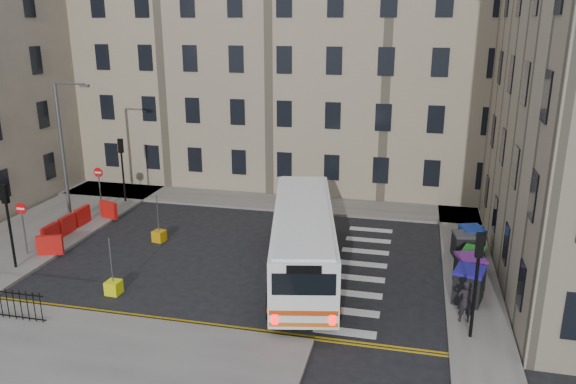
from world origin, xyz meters
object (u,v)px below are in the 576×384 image
at_px(bus, 303,238).
at_px(wheelie_bin_b, 469,271).
at_px(streetlamp, 63,152).
at_px(wheelie_bin_a, 469,285).
at_px(wheelie_bin_c, 473,260).
at_px(bollard_chevron, 114,287).
at_px(pedestrian, 465,301).
at_px(bollard_yellow, 159,236).
at_px(wheelie_bin_d, 463,245).
at_px(wheelie_bin_e, 471,239).

distance_m(bus, wheelie_bin_b, 7.49).
bearing_deg(wheelie_bin_b, streetlamp, 155.83).
distance_m(bus, wheelie_bin_a, 7.44).
xyz_separation_m(wheelie_bin_c, bollard_chevron, (-15.29, -5.51, -0.44)).
bearing_deg(wheelie_bin_c, pedestrian, -81.62).
relative_size(pedestrian, bollard_chevron, 2.86).
relative_size(streetlamp, bollard_chevron, 13.57).
distance_m(wheelie_bin_c, bollard_chevron, 16.26).
bearing_deg(bollard_yellow, wheelie_bin_d, 4.45).
distance_m(wheelie_bin_d, bollard_chevron, 16.63).
height_order(bus, wheelie_bin_c, bus).
bearing_deg(wheelie_bin_b, bollard_chevron, 179.01).
xyz_separation_m(wheelie_bin_b, pedestrian, (-0.41, -3.31, 0.16)).
height_order(wheelie_bin_a, wheelie_bin_c, wheelie_bin_a).
relative_size(wheelie_bin_e, pedestrian, 0.86).
height_order(streetlamp, wheelie_bin_a, streetlamp).
xyz_separation_m(wheelie_bin_c, wheelie_bin_e, (0.11, 2.49, 0.08)).
distance_m(streetlamp, wheelie_bin_d, 22.05).
bearing_deg(bollard_chevron, streetlamp, 133.57).
xyz_separation_m(wheelie_bin_a, wheelie_bin_d, (0.07, 4.76, -0.11)).
relative_size(streetlamp, bollard_yellow, 13.57).
bearing_deg(bus, wheelie_bin_a, -21.53).
height_order(wheelie_bin_e, bollard_yellow, wheelie_bin_e).
xyz_separation_m(bus, wheelie_bin_c, (7.69, 1.76, -1.08)).
relative_size(streetlamp, bus, 0.69).
height_order(wheelie_bin_b, bollard_chevron, wheelie_bin_b).
bearing_deg(bus, bollard_yellow, 152.75).
bearing_deg(streetlamp, bollard_chevron, -46.43).
xyz_separation_m(wheelie_bin_c, bollard_yellow, (-16.04, 0.54, -0.44)).
xyz_separation_m(wheelie_bin_b, bollard_yellow, (-15.77, 2.00, -0.55)).
distance_m(wheelie_bin_c, wheelie_bin_e, 2.50).
bearing_deg(wheelie_bin_a, pedestrian, -83.08).
bearing_deg(wheelie_bin_a, wheelie_bin_e, 99.86).
height_order(bus, wheelie_bin_d, bus).
bearing_deg(bus, wheelie_bin_b, -9.54).
distance_m(bus, bollard_yellow, 8.79).
xyz_separation_m(wheelie_bin_a, wheelie_bin_b, (0.15, 1.54, -0.04)).
relative_size(wheelie_bin_d, wheelie_bin_e, 0.87).
bearing_deg(wheelie_bin_e, wheelie_bin_d, -141.04).
bearing_deg(wheelie_bin_b, wheelie_bin_c, 63.55).
bearing_deg(bollard_yellow, streetlamp, 169.70).
relative_size(wheelie_bin_a, wheelie_bin_c, 1.24).
bearing_deg(wheelie_bin_e, wheelie_bin_c, -111.80).
xyz_separation_m(wheelie_bin_e, bollard_chevron, (-15.40, -8.00, -0.51)).
distance_m(streetlamp, bollard_yellow, 7.37).
relative_size(wheelie_bin_e, bollard_yellow, 2.45).
bearing_deg(bollard_chevron, wheelie_bin_c, 19.82).
relative_size(wheelie_bin_a, pedestrian, 0.92).
xyz_separation_m(bollard_yellow, bollard_chevron, (0.74, -6.05, 0.00)).
distance_m(wheelie_bin_b, wheelie_bin_c, 1.48).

